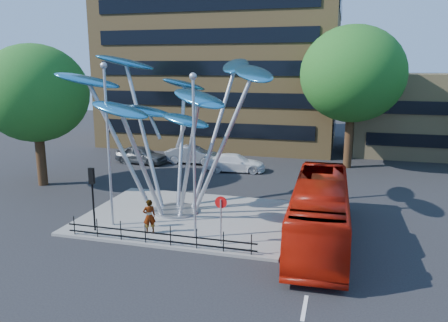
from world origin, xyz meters
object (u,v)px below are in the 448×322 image
(leaf_sculpture, at_px, (172,99))
(street_lamp_left, at_px, (108,132))
(pedestrian, at_px, (149,216))
(parked_car_mid, at_px, (192,155))
(street_lamp_right, at_px, (194,142))
(parked_car_left, at_px, (141,155))
(parked_car_right, at_px, (236,163))
(no_entry_sign_island, at_px, (221,212))
(tree_right, at_px, (353,74))
(tree_left, at_px, (35,94))
(red_bus, at_px, (320,211))
(traffic_light_island, at_px, (92,186))

(leaf_sculpture, distance_m, street_lamp_left, 4.28)
(leaf_sculpture, distance_m, pedestrian, 6.90)
(pedestrian, relative_size, parked_car_mid, 0.37)
(street_lamp_right, distance_m, parked_car_mid, 18.43)
(pedestrian, relative_size, parked_car_left, 0.38)
(leaf_sculpture, height_order, street_lamp_right, leaf_sculpture)
(street_lamp_right, relative_size, parked_car_right, 1.66)
(no_entry_sign_island, distance_m, parked_car_right, 15.83)
(tree_right, xyz_separation_m, pedestrian, (-10.02, -19.04, -6.97))
(tree_right, relative_size, tree_left, 1.17)
(no_entry_sign_island, distance_m, parked_car_left, 20.16)
(parked_car_left, relative_size, parked_car_right, 0.96)
(tree_right, relative_size, pedestrian, 6.64)
(street_lamp_right, bearing_deg, parked_car_mid, 109.92)
(red_bus, xyz_separation_m, parked_car_right, (-7.71, 13.35, -0.85))
(street_lamp_left, relative_size, pedestrian, 4.82)
(no_entry_sign_island, bearing_deg, parked_car_mid, 113.69)
(leaf_sculpture, height_order, parked_car_mid, leaf_sculpture)
(parked_car_right, bearing_deg, parked_car_left, 79.54)
(street_lamp_right, height_order, pedestrian, street_lamp_right)
(street_lamp_left, xyz_separation_m, street_lamp_right, (5.00, -0.50, -0.26))
(street_lamp_left, relative_size, traffic_light_island, 2.57)
(street_lamp_right, distance_m, parked_car_left, 19.35)
(pedestrian, bearing_deg, traffic_light_island, -26.20)
(street_lamp_right, distance_m, red_bus, 7.23)
(parked_car_mid, bearing_deg, pedestrian, -169.79)
(tree_right, height_order, parked_car_left, tree_right)
(no_entry_sign_island, bearing_deg, tree_right, 72.88)
(tree_left, height_order, leaf_sculpture, tree_left)
(parked_car_left, xyz_separation_m, parked_car_right, (9.00, -0.60, -0.09))
(street_lamp_left, distance_m, parked_car_mid, 17.01)
(parked_car_left, bearing_deg, street_lamp_left, -153.06)
(tree_right, xyz_separation_m, no_entry_sign_island, (-6.00, -19.48, -6.22))
(pedestrian, height_order, parked_car_right, pedestrian)
(leaf_sculpture, xyz_separation_m, pedestrian, (0.04, -3.72, -5.81))
(red_bus, height_order, parked_car_right, red_bus)
(tree_left, xyz_separation_m, traffic_light_island, (9.00, -7.50, -4.18))
(traffic_light_island, xyz_separation_m, no_entry_sign_island, (7.00, 0.02, -0.80))
(red_bus, bearing_deg, pedestrian, -170.22)
(tree_right, bearing_deg, street_lamp_right, -111.54)
(tree_left, xyz_separation_m, no_entry_sign_island, (16.00, -7.48, -4.98))
(tree_left, bearing_deg, tree_right, 28.61)
(tree_left, relative_size, parked_car_right, 2.06)
(street_lamp_left, height_order, street_lamp_right, street_lamp_left)
(parked_car_right, bearing_deg, red_bus, -156.63)
(parked_car_left, bearing_deg, tree_right, -72.81)
(leaf_sculpture, relative_size, pedestrian, 6.97)
(tree_right, xyz_separation_m, street_lamp_left, (-12.50, -18.50, -2.68))
(leaf_sculpture, xyz_separation_m, traffic_light_island, (-2.93, -4.18, -4.26))
(street_lamp_right, relative_size, no_entry_sign_island, 3.39)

